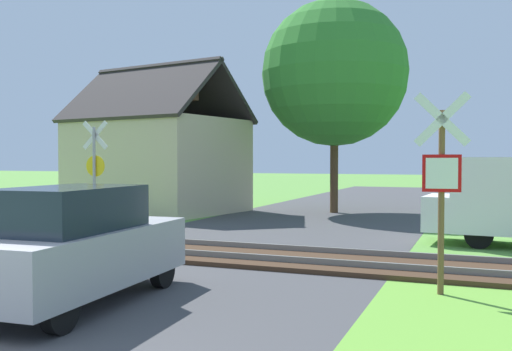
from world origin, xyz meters
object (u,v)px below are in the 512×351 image
Objects in this scene: crossing_sign_far at (95,167)px; house at (158,161)px; tree_center at (334,73)px; stop_sign_near at (442,181)px; parked_car at (76,245)px.

house reaches higher than crossing_sign_far.
house is 0.86× the size of tree_center.
stop_sign_near is 0.97× the size of crossing_sign_far.
stop_sign_near is at bearing -26.06° from crossing_sign_far.
stop_sign_near is 0.38× the size of tree_center.
tree_center is (7.00, 2.18, 3.59)m from house.
house is at bearing -48.02° from stop_sign_near.
stop_sign_near is at bearing -32.47° from house.
crossing_sign_far is 0.82× the size of parked_car.
stop_sign_near is at bearing 24.40° from parked_car.
house is 15.42m from parked_car.
house reaches higher than stop_sign_near.
stop_sign_near is 0.44× the size of house.
stop_sign_near is 16.32m from house.
tree_center reaches higher than parked_car.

